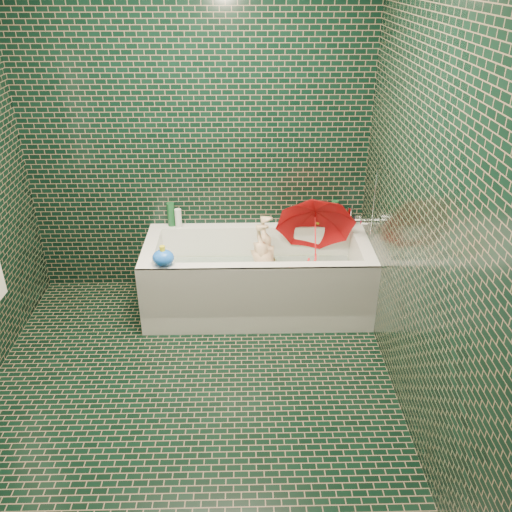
{
  "coord_description": "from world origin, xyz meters",
  "views": [
    {
      "loc": [
        0.36,
        -2.57,
        2.4
      ],
      "look_at": [
        0.44,
        0.82,
        0.56
      ],
      "focal_mm": 38.0,
      "sensor_mm": 36.0,
      "label": 1
    }
  ],
  "objects_px": {
    "umbrella": "(315,235)",
    "rubber_duck": "(319,220)",
    "child": "(266,272)",
    "bathtub": "(257,284)",
    "bath_toy": "(163,257)"
  },
  "relations": [
    {
      "from": "bathtub",
      "to": "rubber_duck",
      "type": "distance_m",
      "value": 0.71
    },
    {
      "from": "child",
      "to": "bath_toy",
      "type": "relative_size",
      "value": 4.77
    },
    {
      "from": "bathtub",
      "to": "child",
      "type": "height_order",
      "value": "bathtub"
    },
    {
      "from": "bathtub",
      "to": "child",
      "type": "bearing_deg",
      "value": 13.76
    },
    {
      "from": "bathtub",
      "to": "umbrella",
      "type": "bearing_deg",
      "value": 8.83
    },
    {
      "from": "bathtub",
      "to": "bath_toy",
      "type": "height_order",
      "value": "bath_toy"
    },
    {
      "from": "child",
      "to": "umbrella",
      "type": "height_order",
      "value": "umbrella"
    },
    {
      "from": "umbrella",
      "to": "rubber_duck",
      "type": "distance_m",
      "value": 0.28
    },
    {
      "from": "rubber_duck",
      "to": "umbrella",
      "type": "bearing_deg",
      "value": -100.4
    },
    {
      "from": "bathtub",
      "to": "umbrella",
      "type": "relative_size",
      "value": 2.95
    },
    {
      "from": "umbrella",
      "to": "bath_toy",
      "type": "height_order",
      "value": "umbrella"
    },
    {
      "from": "bathtub",
      "to": "rubber_duck",
      "type": "bearing_deg",
      "value": 33.86
    },
    {
      "from": "rubber_duck",
      "to": "bath_toy",
      "type": "relative_size",
      "value": 0.65
    },
    {
      "from": "umbrella",
      "to": "bath_toy",
      "type": "relative_size",
      "value": 3.27
    },
    {
      "from": "child",
      "to": "bathtub",
      "type": "bearing_deg",
      "value": -58.22
    }
  ]
}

